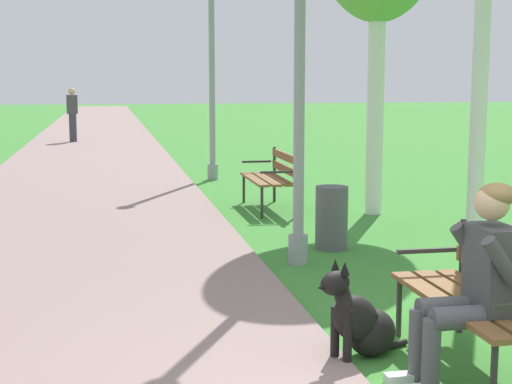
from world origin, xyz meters
The scene contains 9 objects.
paved_path centered at (-2.20, 24.00, 0.02)m, with size 3.80×60.00×0.04m, color gray.
park_bench_near centered at (0.53, 0.90, 0.51)m, with size 0.55×1.50×0.85m.
park_bench_mid centered at (0.52, 7.18, 0.51)m, with size 0.55×1.50×0.85m.
person_seated_on_near_bench centered at (0.32, 0.64, 0.68)m, with size 0.74×0.49×1.25m.
dog_black centered at (-0.19, 1.21, 0.26)m, with size 0.78×0.47×0.71m.
lamp_post_near centered at (0.06, 3.89, 2.14)m, with size 0.24×0.24×4.13m.
lamp_post_mid centered at (0.14, 10.70, 2.24)m, with size 0.24×0.24×4.33m.
litter_bin centered at (0.60, 4.50, 0.35)m, with size 0.36×0.36×0.70m, color #515156.
pedestrian_distant centered at (-2.80, 20.07, 0.84)m, with size 0.32×0.22×1.65m.
Camera 1 is at (-1.82, -3.43, 1.84)m, focal length 53.23 mm.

